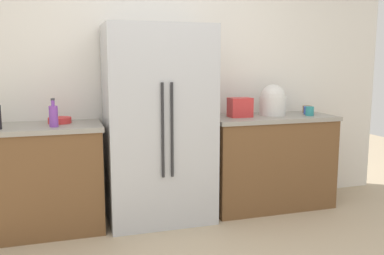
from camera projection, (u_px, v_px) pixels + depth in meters
kitchen_back_panel at (152, 54)px, 4.04m from camera, size 5.12×0.10×3.05m
counter_left at (22, 180)px, 3.53m from camera, size 1.34×0.59×0.92m
counter_right at (269, 161)px, 4.21m from camera, size 1.25×0.59×0.92m
refrigerator at (159, 125)px, 3.78m from camera, size 0.94×0.63×1.77m
toaster at (240, 107)px, 4.03m from camera, size 0.22×0.15×0.19m
rice_cooker at (273, 101)px, 4.17m from camera, size 0.26×0.26×0.31m
bottle_a at (54, 116)px, 3.40m from camera, size 0.07×0.07×0.23m
cup_a at (308, 110)px, 4.24m from camera, size 0.09×0.09×0.08m
cup_b at (307, 109)px, 4.37m from camera, size 0.09×0.09×0.07m
cup_c at (310, 111)px, 4.13m from camera, size 0.08×0.08×0.09m
bowl_a at (60, 120)px, 3.62m from camera, size 0.20×0.20×0.05m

